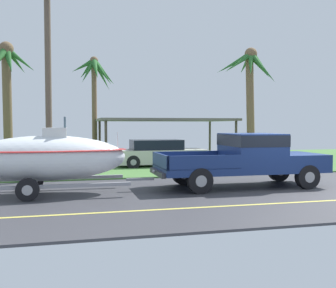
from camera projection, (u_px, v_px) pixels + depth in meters
ground at (198, 166)px, 20.91m from camera, size 36.00×22.00×0.11m
pickup_truck_towing at (251, 157)px, 13.71m from camera, size 5.97×2.16×1.83m
boat_on_trailer at (46, 158)px, 12.08m from camera, size 6.00×2.14×2.37m
parked_sedan_near at (159, 153)px, 20.27m from camera, size 4.53×1.81×1.38m
carport_awning at (164, 121)px, 23.33m from camera, size 7.72×4.75×2.50m
palm_tree_near_left at (6, 78)px, 19.07m from camera, size 2.96×2.76×6.13m
palm_tree_mid at (95, 80)px, 24.18m from camera, size 2.82×3.08×6.30m
palm_tree_far_left at (251, 77)px, 21.28m from camera, size 3.31×2.79×6.26m
utility_pole at (48, 78)px, 15.22m from camera, size 0.24×1.80×7.54m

